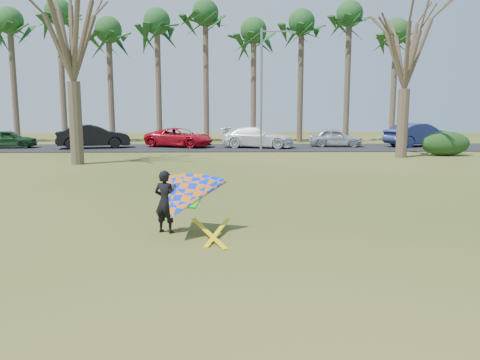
{
  "coord_description": "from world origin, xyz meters",
  "views": [
    {
      "loc": [
        -0.33,
        -9.23,
        2.79
      ],
      "look_at": [
        0.0,
        2.0,
        1.1
      ],
      "focal_mm": 35.0,
      "sensor_mm": 36.0,
      "label": 1
    }
  ],
  "objects_px": {
    "car_5": "(419,135)",
    "kite_flyer": "(183,198)",
    "car_1": "(94,136)",
    "car_3": "(258,137)",
    "car_0": "(9,139)",
    "car_2": "(179,137)",
    "bare_tree_left": "(71,25)",
    "streetlight": "(264,84)",
    "bare_tree_right": "(407,43)",
    "car_4": "(336,138)"
  },
  "relations": [
    {
      "from": "car_5",
      "to": "kite_flyer",
      "type": "height_order",
      "value": "kite_flyer"
    },
    {
      "from": "car_1",
      "to": "car_3",
      "type": "relative_size",
      "value": 0.97
    },
    {
      "from": "car_5",
      "to": "car_0",
      "type": "bearing_deg",
      "value": 70.75
    },
    {
      "from": "car_2",
      "to": "kite_flyer",
      "type": "bearing_deg",
      "value": -151.79
    },
    {
      "from": "bare_tree_left",
      "to": "streetlight",
      "type": "bearing_deg",
      "value": 34.57
    },
    {
      "from": "bare_tree_right",
      "to": "bare_tree_left",
      "type": "bearing_deg",
      "value": -170.54
    },
    {
      "from": "car_4",
      "to": "car_0",
      "type": "bearing_deg",
      "value": 100.8
    },
    {
      "from": "streetlight",
      "to": "car_3",
      "type": "distance_m",
      "value": 4.52
    },
    {
      "from": "car_0",
      "to": "car_5",
      "type": "relative_size",
      "value": 0.73
    },
    {
      "from": "car_1",
      "to": "car_3",
      "type": "bearing_deg",
      "value": -105.1
    },
    {
      "from": "bare_tree_left",
      "to": "car_5",
      "type": "distance_m",
      "value": 25.19
    },
    {
      "from": "bare_tree_left",
      "to": "car_3",
      "type": "height_order",
      "value": "bare_tree_left"
    },
    {
      "from": "streetlight",
      "to": "car_3",
      "type": "xyz_separation_m",
      "value": [
        -0.2,
        2.66,
        -3.65
      ]
    },
    {
      "from": "bare_tree_right",
      "to": "streetlight",
      "type": "distance_m",
      "value": 9.05
    },
    {
      "from": "bare_tree_right",
      "to": "car_1",
      "type": "relative_size",
      "value": 1.83
    },
    {
      "from": "car_3",
      "to": "kite_flyer",
      "type": "distance_m",
      "value": 23.86
    },
    {
      "from": "car_3",
      "to": "car_5",
      "type": "height_order",
      "value": "car_5"
    },
    {
      "from": "car_0",
      "to": "car_1",
      "type": "height_order",
      "value": "car_1"
    },
    {
      "from": "bare_tree_right",
      "to": "car_2",
      "type": "relative_size",
      "value": 1.83
    },
    {
      "from": "car_2",
      "to": "car_5",
      "type": "xyz_separation_m",
      "value": [
        17.88,
        0.04,
        0.16
      ]
    },
    {
      "from": "streetlight",
      "to": "car_1",
      "type": "bearing_deg",
      "value": 167.98
    },
    {
      "from": "bare_tree_left",
      "to": "car_0",
      "type": "distance_m",
      "value": 14.09
    },
    {
      "from": "streetlight",
      "to": "kite_flyer",
      "type": "xyz_separation_m",
      "value": [
        -3.47,
        -20.97,
        -3.63
      ]
    },
    {
      "from": "car_1",
      "to": "kite_flyer",
      "type": "distance_m",
      "value": 25.02
    },
    {
      "from": "car_0",
      "to": "bare_tree_left",
      "type": "bearing_deg",
      "value": -150.41
    },
    {
      "from": "bare_tree_right",
      "to": "car_5",
      "type": "bearing_deg",
      "value": 61.27
    },
    {
      "from": "streetlight",
      "to": "car_5",
      "type": "bearing_deg",
      "value": 16.26
    },
    {
      "from": "car_1",
      "to": "bare_tree_right",
      "type": "bearing_deg",
      "value": -123.93
    },
    {
      "from": "car_3",
      "to": "kite_flyer",
      "type": "xyz_separation_m",
      "value": [
        -3.27,
        -23.64,
        0.02
      ]
    },
    {
      "from": "streetlight",
      "to": "car_2",
      "type": "distance_m",
      "value": 7.8
    },
    {
      "from": "bare_tree_left",
      "to": "car_2",
      "type": "distance_m",
      "value": 12.84
    },
    {
      "from": "car_1",
      "to": "car_2",
      "type": "xyz_separation_m",
      "value": [
        6.04,
        0.89,
        -0.13
      ]
    },
    {
      "from": "bare_tree_right",
      "to": "car_5",
      "type": "relative_size",
      "value": 1.77
    },
    {
      "from": "car_0",
      "to": "car_3",
      "type": "bearing_deg",
      "value": -99.93
    },
    {
      "from": "bare_tree_right",
      "to": "car_0",
      "type": "bearing_deg",
      "value": 165.23
    },
    {
      "from": "car_0",
      "to": "car_4",
      "type": "xyz_separation_m",
      "value": [
        23.8,
        0.65,
        0.01
      ]
    },
    {
      "from": "car_0",
      "to": "kite_flyer",
      "type": "distance_m",
      "value": 27.96
    },
    {
      "from": "car_0",
      "to": "car_3",
      "type": "xyz_separation_m",
      "value": [
        17.91,
        -0.18,
        0.11
      ]
    },
    {
      "from": "car_2",
      "to": "car_4",
      "type": "height_order",
      "value": "car_2"
    },
    {
      "from": "car_3",
      "to": "car_1",
      "type": "bearing_deg",
      "value": 105.82
    },
    {
      "from": "car_1",
      "to": "kite_flyer",
      "type": "bearing_deg",
      "value": -175.76
    },
    {
      "from": "bare_tree_left",
      "to": "car_3",
      "type": "distance_m",
      "value": 15.16
    },
    {
      "from": "car_4",
      "to": "car_5",
      "type": "relative_size",
      "value": 0.75
    },
    {
      "from": "bare_tree_right",
      "to": "car_3",
      "type": "height_order",
      "value": "bare_tree_right"
    },
    {
      "from": "kite_flyer",
      "to": "car_3",
      "type": "bearing_deg",
      "value": 82.13
    },
    {
      "from": "car_0",
      "to": "car_5",
      "type": "height_order",
      "value": "car_5"
    },
    {
      "from": "car_0",
      "to": "kite_flyer",
      "type": "relative_size",
      "value": 1.59
    },
    {
      "from": "car_0",
      "to": "bare_tree_right",
      "type": "bearing_deg",
      "value": -114.12
    },
    {
      "from": "car_4",
      "to": "kite_flyer",
      "type": "relative_size",
      "value": 1.63
    },
    {
      "from": "kite_flyer",
      "to": "car_4",
      "type": "bearing_deg",
      "value": 69.49
    }
  ]
}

